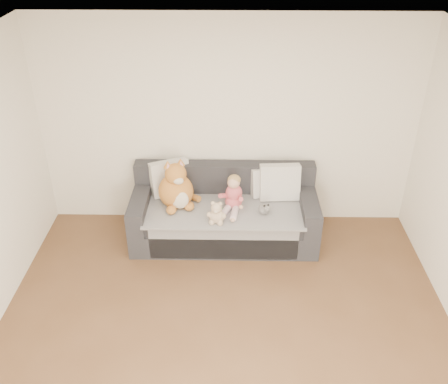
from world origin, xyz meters
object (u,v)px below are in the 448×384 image
sippy_cup (219,209)px  toddler (233,195)px  sofa (224,215)px  plush_cat (176,189)px  teddy_bear (217,214)px

sippy_cup → toddler: bearing=35.3°
sofa → sippy_cup: (-0.06, -0.21, 0.22)m
sofa → plush_cat: plush_cat is taller
plush_cat → teddy_bear: plush_cat is taller
sofa → sippy_cup: sofa is taller
sofa → toddler: bearing=-44.3°
toddler → teddy_bear: (-0.18, -0.30, -0.07)m
toddler → sippy_cup: size_ratio=4.17×
sippy_cup → sofa: bearing=75.1°
toddler → plush_cat: bearing=-169.2°
teddy_bear → sippy_cup: (0.02, 0.18, -0.06)m
teddy_bear → sippy_cup: size_ratio=2.64×
sippy_cup → teddy_bear: bearing=-96.8°
plush_cat → sippy_cup: bearing=-39.7°
toddler → plush_cat: size_ratio=0.70×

